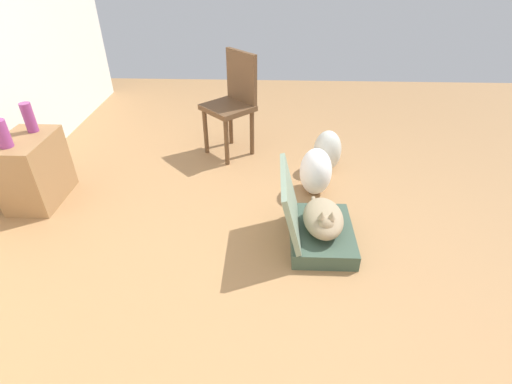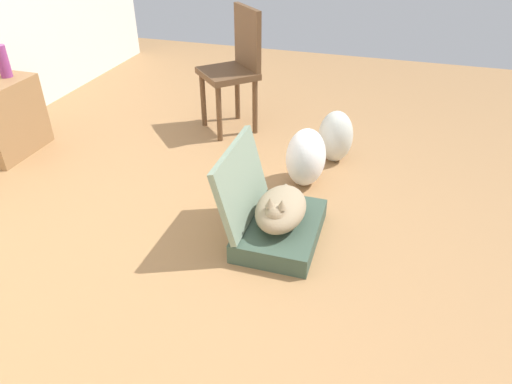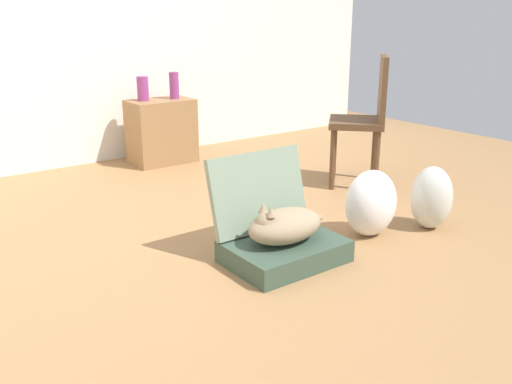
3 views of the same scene
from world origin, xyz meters
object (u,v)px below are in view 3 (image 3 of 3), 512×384
object	(u,v)px
chair	(366,116)
cat	(284,225)
plastic_bag_white	(371,203)
vase_tall	(143,89)
plastic_bag_clear	(431,198)
vase_short	(174,85)
suitcase_base	(285,251)
side_table	(161,131)

from	to	relation	value
chair	cat	bearing A→B (deg)	-16.41
plastic_bag_white	vase_tall	distance (m)	2.40
plastic_bag_clear	vase_short	distance (m)	2.51
suitcase_base	side_table	bearing A→B (deg)	78.81
side_table	chair	size ratio (longest dim) A/B	0.57
plastic_bag_clear	vase_tall	world-z (taller)	vase_tall
plastic_bag_clear	vase_short	xyz separation A→B (m)	(-0.45, 2.42, 0.48)
plastic_bag_white	vase_short	size ratio (longest dim) A/B	1.74
suitcase_base	cat	size ratio (longest dim) A/B	1.18
plastic_bag_white	vase_tall	xyz separation A→B (m)	(-0.34, 2.33, 0.46)
vase_tall	side_table	bearing A→B (deg)	-15.09
suitcase_base	plastic_bag_white	world-z (taller)	plastic_bag_white
chair	vase_short	bearing A→B (deg)	-106.66
vase_short	chair	bearing A→B (deg)	-62.23
side_table	vase_tall	distance (m)	0.41
suitcase_base	plastic_bag_clear	distance (m)	1.06
plastic_bag_white	vase_tall	world-z (taller)	vase_tall
side_table	plastic_bag_white	bearing A→B (deg)	-84.95
suitcase_base	vase_tall	xyz separation A→B (m)	(0.32, 2.33, 0.60)
cat	vase_short	world-z (taller)	vase_short
side_table	vase_tall	bearing A→B (deg)	164.91
cat	plastic_bag_white	bearing A→B (deg)	-0.67
cat	plastic_bag_white	distance (m)	0.66
plastic_bag_white	suitcase_base	bearing A→B (deg)	179.36
plastic_bag_clear	chair	distance (m)	1.02
cat	plastic_bag_white	world-z (taller)	plastic_bag_white
plastic_bag_white	side_table	xyz separation A→B (m)	(-0.20, 2.30, 0.08)
plastic_bag_white	side_table	size ratio (longest dim) A/B	0.72
cat	vase_tall	distance (m)	2.39
plastic_bag_white	plastic_bag_clear	xyz separation A→B (m)	(0.39, -0.14, -0.00)
vase_short	side_table	bearing A→B (deg)	172.53
plastic_bag_white	chair	distance (m)	1.11
plastic_bag_white	vase_short	world-z (taller)	vase_short
cat	chair	xyz separation A→B (m)	(1.40, 0.75, 0.33)
vase_tall	vase_short	xyz separation A→B (m)	(0.27, -0.06, 0.01)
suitcase_base	side_table	world-z (taller)	side_table
suitcase_base	plastic_bag_clear	size ratio (longest dim) A/B	1.55
side_table	vase_short	xyz separation A→B (m)	(0.14, -0.02, 0.40)
chair	plastic_bag_clear	bearing A→B (deg)	24.32
plastic_bag_clear	suitcase_base	bearing A→B (deg)	171.85
plastic_bag_white	side_table	bearing A→B (deg)	95.05
cat	plastic_bag_clear	size ratio (longest dim) A/B	1.31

